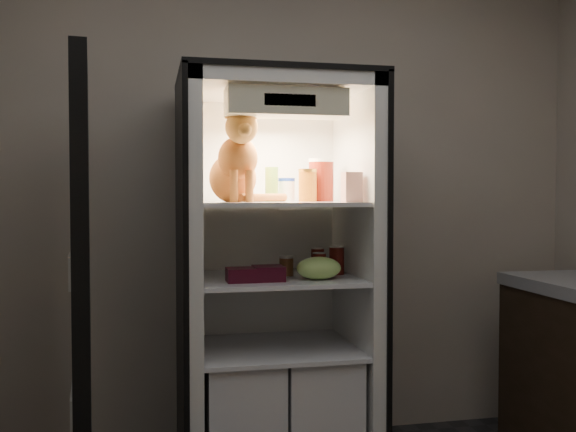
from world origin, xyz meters
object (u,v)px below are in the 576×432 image
cream_carton (352,187)px  soda_can_b (337,260)px  parmesan_shaker (272,184)px  berry_box_left (241,275)px  refrigerator (274,306)px  salsa_jar (308,185)px  condiment_jar (286,266)px  berry_box_right (268,273)px  grape_bag (319,268)px  mayo_tub (287,190)px  soda_can_c (319,265)px  tabby_cat (236,166)px  soda_can_a (318,260)px  pepper_jar (321,180)px

cream_carton → soda_can_b: 0.41m
parmesan_shaker → cream_carton: bearing=-40.8°
parmesan_shaker → berry_box_left: parmesan_shaker is taller
refrigerator → salsa_jar: size_ratio=12.23×
cream_carton → condiment_jar: cream_carton is taller
salsa_jar → berry_box_right: 0.47m
cream_carton → grape_bag: bearing=161.5°
cream_carton → soda_can_b: cream_carton is taller
parmesan_shaker → grape_bag: (0.17, -0.22, -0.38)m
refrigerator → mayo_tub: refrigerator is taller
refrigerator → soda_can_c: bearing=-37.6°
parmesan_shaker → condiment_jar: bearing=-45.7°
parmesan_shaker → berry_box_right: size_ratio=1.24×
tabby_cat → berry_box_left: tabby_cat is taller
soda_can_b → cream_carton: bearing=-87.8°
salsa_jar → condiment_jar: 0.39m
berry_box_left → mayo_tub: bearing=46.1°
tabby_cat → soda_can_b: (0.49, 0.05, -0.44)m
soda_can_c → berry_box_left: (-0.38, -0.07, -0.03)m
soda_can_a → grape_bag: 0.26m
soda_can_b → berry_box_right: 0.39m
pepper_jar → soda_can_b: bearing=-49.0°
refrigerator → cream_carton: bearing=-39.3°
refrigerator → cream_carton: 0.69m
pepper_jar → berry_box_right: pepper_jar is taller
tabby_cat → soda_can_b: tabby_cat is taller
cream_carton → berry_box_right: (-0.37, 0.05, -0.38)m
pepper_jar → berry_box_left: size_ratio=1.69×
salsa_jar → soda_can_c: size_ratio=1.33×
pepper_jar → condiment_jar: pepper_jar is taller
soda_can_b → soda_can_c: size_ratio=1.16×
refrigerator → grape_bag: 0.33m
pepper_jar → soda_can_b: pepper_jar is taller
refrigerator → tabby_cat: bearing=-153.7°
pepper_jar → soda_can_c: size_ratio=1.79×
soda_can_b → grape_bag: size_ratio=0.66×
mayo_tub → berry_box_right: bearing=-117.6°
soda_can_a → grape_bag: size_ratio=0.59×
soda_can_b → grape_bag: soda_can_b is taller
salsa_jar → grape_bag: 0.40m
tabby_cat → berry_box_left: (0.00, -0.11, -0.48)m
parmesan_shaker → refrigerator: bearing=-70.2°
salsa_jar → pepper_jar: (0.09, 0.08, 0.03)m
soda_can_a → parmesan_shaker: bearing=-173.3°
refrigerator → grape_bag: size_ratio=9.18×
pepper_jar → salsa_jar: bearing=-138.1°
salsa_jar → berry_box_left: bearing=-155.7°
pepper_jar → cream_carton: bearing=-76.2°
refrigerator → soda_can_b: (0.30, -0.05, 0.22)m
berry_box_left → soda_can_b: bearing=18.6°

